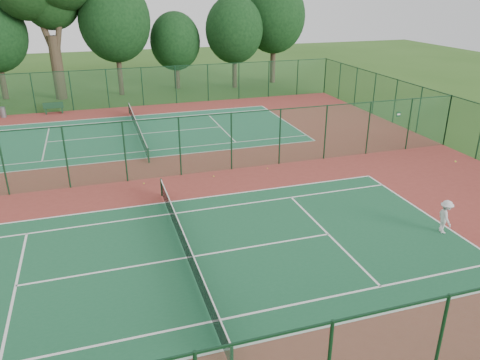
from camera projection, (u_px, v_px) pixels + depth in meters
name	position (u px, v px, depth m)	size (l,w,h in m)	color
ground	(155.00, 178.00, 26.92)	(120.00, 120.00, 0.00)	#2F581B
red_pad	(155.00, 178.00, 26.92)	(40.00, 36.00, 0.01)	maroon
court_near	(187.00, 258.00, 19.00)	(23.77, 10.97, 0.01)	#1C5936
court_far	(138.00, 134.00, 34.84)	(23.77, 10.97, 0.01)	#216948
fence_north	(125.00, 88.00, 42.08)	(40.00, 0.09, 3.50)	#184828
fence_east	(447.00, 120.00, 31.85)	(0.09, 36.00, 3.50)	#1A4E2C
fence_divider	(153.00, 149.00, 26.25)	(40.00, 0.09, 3.50)	#1A502C
tennis_net_near	(186.00, 246.00, 18.80)	(0.10, 12.90, 0.97)	#153C21
tennis_net_far	(137.00, 127.00, 34.63)	(0.10, 12.90, 0.97)	#133621
player_near	(445.00, 217.00, 20.68)	(1.00, 0.57, 1.55)	silver
trash_bin	(3.00, 112.00, 39.19)	(0.48, 0.48, 0.86)	slate
bench	(54.00, 108.00, 40.24)	(1.66, 0.49, 1.02)	#13361E
stray_ball_a	(267.00, 168.00, 28.24)	(0.06, 0.06, 0.06)	yellow
stray_ball_b	(214.00, 176.00, 27.04)	(0.07, 0.07, 0.07)	#C1D331
stray_ball_c	(144.00, 183.00, 26.09)	(0.06, 0.06, 0.06)	#BBCE2F
evergreen_row	(126.00, 93.00, 48.40)	(39.00, 5.00, 12.00)	black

